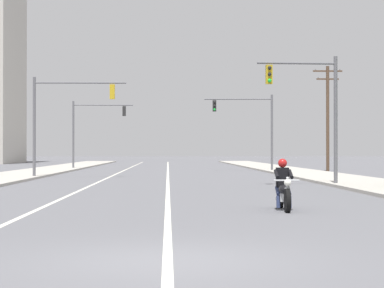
% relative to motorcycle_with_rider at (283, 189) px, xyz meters
% --- Properties ---
extents(ground_plane, '(400.00, 400.00, 0.00)m').
position_rel_motorcycle_with_rider_xyz_m(ground_plane, '(-3.34, -9.07, -0.59)').
color(ground_plane, '#5B5B60').
extents(lane_stripe_center, '(0.16, 100.00, 0.01)m').
position_rel_motorcycle_with_rider_xyz_m(lane_stripe_center, '(-3.28, 35.93, -0.58)').
color(lane_stripe_center, beige).
rests_on(lane_stripe_center, ground).
extents(lane_stripe_left, '(0.16, 100.00, 0.01)m').
position_rel_motorcycle_with_rider_xyz_m(lane_stripe_left, '(-7.00, 35.93, -0.58)').
color(lane_stripe_left, beige).
rests_on(lane_stripe_left, ground).
extents(sidewalk_kerb_right, '(4.40, 110.00, 0.14)m').
position_rel_motorcycle_with_rider_xyz_m(sidewalk_kerb_right, '(6.53, 30.93, -0.52)').
color(sidewalk_kerb_right, '#ADA89E').
rests_on(sidewalk_kerb_right, ground).
extents(sidewalk_kerb_left, '(4.40, 110.00, 0.14)m').
position_rel_motorcycle_with_rider_xyz_m(sidewalk_kerb_left, '(-13.21, 30.93, -0.52)').
color(sidewalk_kerb_left, '#ADA89E').
rests_on(sidewalk_kerb_left, ground).
extents(motorcycle_with_rider, '(0.70, 2.19, 1.46)m').
position_rel_motorcycle_with_rider_xyz_m(motorcycle_with_rider, '(0.00, 0.00, 0.00)').
color(motorcycle_with_rider, black).
rests_on(motorcycle_with_rider, ground).
extents(traffic_signal_near_right, '(3.88, 0.50, 6.20)m').
position_rel_motorcycle_with_rider_xyz_m(traffic_signal_near_right, '(3.67, 13.49, 3.45)').
color(traffic_signal_near_right, '#56565B').
rests_on(traffic_signal_near_right, ground).
extents(traffic_signal_near_left, '(5.70, 0.37, 6.20)m').
position_rel_motorcycle_with_rider_xyz_m(traffic_signal_near_left, '(-9.80, 23.55, 3.56)').
color(traffic_signal_near_left, '#56565B').
rests_on(traffic_signal_near_left, ground).
extents(traffic_signal_mid_right, '(5.53, 0.46, 6.20)m').
position_rel_motorcycle_with_rider_xyz_m(traffic_signal_mid_right, '(3.50, 36.77, 3.55)').
color(traffic_signal_mid_right, '#56565B').
rests_on(traffic_signal_mid_right, ground).
extents(traffic_signal_mid_left, '(5.53, 0.37, 6.20)m').
position_rel_motorcycle_with_rider_xyz_m(traffic_signal_mid_left, '(-10.29, 44.67, 3.55)').
color(traffic_signal_mid_left, '#56565B').
rests_on(traffic_signal_mid_left, ground).
extents(utility_pole_right_far, '(2.39, 0.26, 8.57)m').
position_rel_motorcycle_with_rider_xyz_m(utility_pole_right_far, '(9.72, 37.09, 4.05)').
color(utility_pole_right_far, '#4C3828').
rests_on(utility_pole_right_far, ground).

